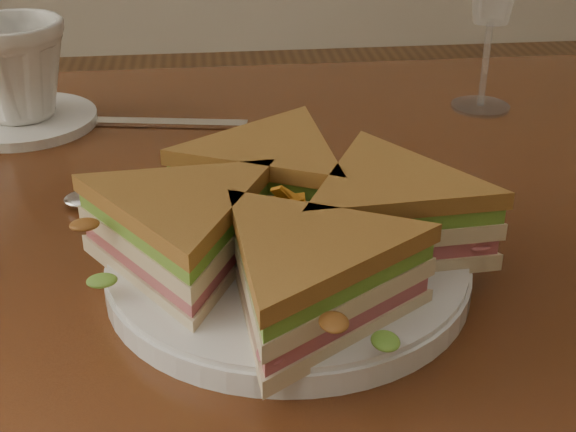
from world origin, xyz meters
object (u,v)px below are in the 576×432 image
at_px(table, 225,325).
at_px(spoon, 122,197).
at_px(knife, 134,123).
at_px(saucer, 24,120).
at_px(sandwich_wedges, 288,223).
at_px(plate, 288,270).
at_px(coffee_cup, 16,69).

relative_size(table, spoon, 6.54).
bearing_deg(spoon, table, -35.45).
height_order(knife, saucer, saucer).
xyz_separation_m(table, knife, (-0.08, 0.22, 0.10)).
bearing_deg(sandwich_wedges, knife, 111.92).
height_order(table, spoon, spoon).
distance_m(plate, sandwich_wedges, 0.04).
distance_m(table, knife, 0.25).
height_order(plate, coffee_cup, coffee_cup).
xyz_separation_m(table, plate, (0.04, -0.09, 0.11)).
xyz_separation_m(saucer, coffee_cup, (0.00, 0.00, 0.05)).
distance_m(plate, saucer, 0.39).
bearing_deg(knife, plate, -58.36).
distance_m(table, sandwich_wedges, 0.17).
bearing_deg(saucer, sandwich_wedges, -53.70).
height_order(sandwich_wedges, saucer, sandwich_wedges).
distance_m(plate, spoon, 0.18).
bearing_deg(saucer, coffee_cup, 0.00).
distance_m(table, saucer, 0.31).
relative_size(sandwich_wedges, saucer, 2.13).
height_order(spoon, knife, spoon).
bearing_deg(coffee_cup, sandwich_wedges, -43.98).
bearing_deg(sandwich_wedges, table, 116.16).
bearing_deg(table, spoon, 150.76).
relative_size(table, saucer, 8.31).
bearing_deg(knife, saucer, -176.45).
distance_m(sandwich_wedges, knife, 0.33).
distance_m(knife, coffee_cup, 0.12).
xyz_separation_m(sandwich_wedges, saucer, (-0.23, 0.32, -0.04)).
height_order(plate, sandwich_wedges, sandwich_wedges).
height_order(table, coffee_cup, coffee_cup).
distance_m(plate, coffee_cup, 0.40).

